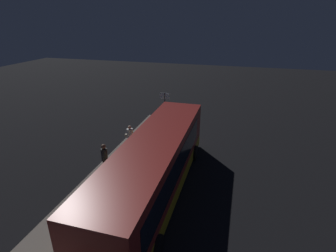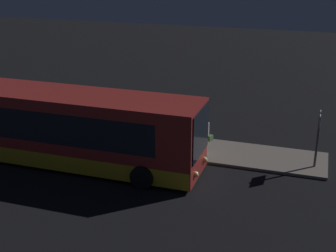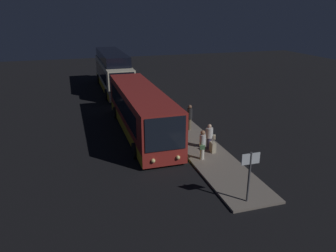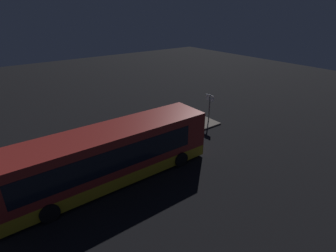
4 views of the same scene
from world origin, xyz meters
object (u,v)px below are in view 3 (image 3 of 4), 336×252
bus_second (113,73)px  suitcase (213,147)px  passenger_boarding (209,136)px  trash_bin (172,117)px  sign_post (250,170)px  passenger_with_bags (190,116)px  bus_lead (141,111)px  passenger_waiting (202,144)px

bus_second → suitcase: bearing=10.0°
passenger_boarding → trash_bin: (-5.71, -0.59, -0.51)m
sign_post → trash_bin: size_ratio=3.70×
suitcase → passenger_with_bags: bearing=179.6°
passenger_with_bags → sign_post: size_ratio=0.77×
bus_lead → passenger_waiting: (5.71, 2.30, -0.45)m
bus_lead → suitcase: 6.06m
passenger_waiting → passenger_with_bags: 4.92m
bus_second → passenger_waiting: size_ratio=6.86×
passenger_with_bags → suitcase: passenger_with_bags is taller
passenger_boarding → passenger_waiting: bearing=-15.4°
passenger_with_bags → bus_second: bearing=-116.4°
sign_post → bus_second: bearing=-174.0°
bus_second → passenger_waiting: (19.47, 2.30, -0.70)m
sign_post → suitcase: bearing=172.1°
passenger_waiting → suitcase: size_ratio=2.03×
bus_lead → sign_post: 10.68m
bus_lead → passenger_with_bags: size_ratio=6.59×
passenger_waiting → trash_bin: bearing=-72.8°
passenger_boarding → passenger_with_bags: 3.51m
passenger_boarding → passenger_with_bags: bearing=-158.1°
passenger_boarding → suitcase: bearing=22.0°
passenger_boarding → sign_post: size_ratio=0.66×
bus_second → bus_lead: bearing=-0.0°
passenger_boarding → sign_post: 6.05m
passenger_with_bags → sign_post: bearing=46.1°
bus_second → passenger_boarding: bearing=10.3°
passenger_boarding → suitcase: size_ratio=1.84×
passenger_waiting → suitcase: (-0.75, 1.00, -0.65)m
bus_lead → sign_post: size_ratio=5.05×
passenger_with_bags → trash_bin: (-2.20, -0.61, -0.69)m
bus_second → passenger_with_bags: size_ratio=6.55×
passenger_waiting → sign_post: size_ratio=0.73×
passenger_waiting → sign_post: sign_post is taller
bus_second → passenger_with_bags: (14.66, 3.33, -0.65)m
sign_post → passenger_with_bags: bearing=175.3°
bus_lead → trash_bin: bus_lead is taller
passenger_with_bags → suitcase: (4.06, -0.03, -0.70)m
bus_lead → suitcase: bearing=33.6°
passenger_waiting → passenger_with_bags: bearing=-81.5°
bus_second → trash_bin: size_ratio=18.61×
bus_lead → sign_post: (10.37, 2.55, 0.17)m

